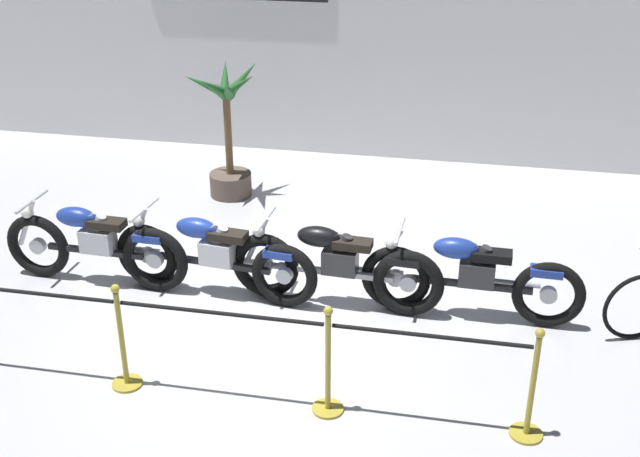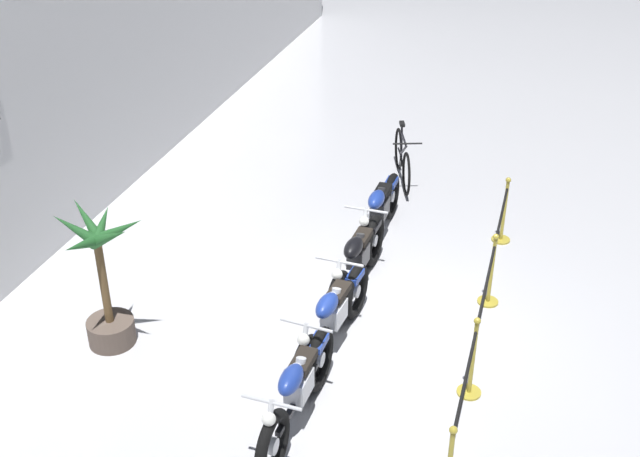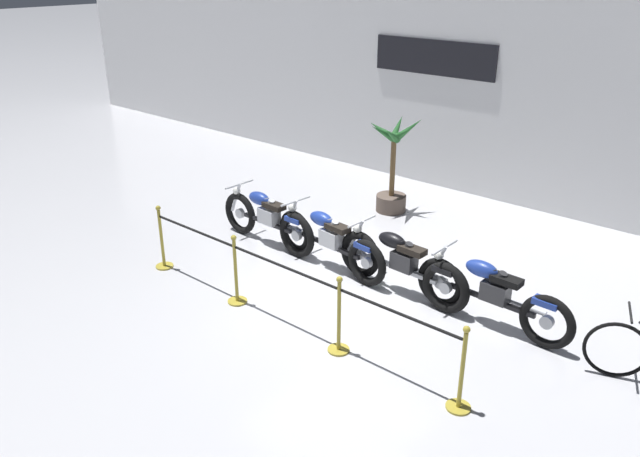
% 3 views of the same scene
% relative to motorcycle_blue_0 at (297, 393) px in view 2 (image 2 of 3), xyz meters
% --- Properties ---
extents(ground_plane, '(120.00, 120.00, 0.00)m').
position_rel_motorcycle_blue_0_xyz_m(ground_plane, '(2.00, -0.47, -0.47)').
color(ground_plane, silver).
extents(back_wall, '(28.00, 0.29, 4.20)m').
position_rel_motorcycle_blue_0_xyz_m(back_wall, '(2.00, 4.65, 1.63)').
color(back_wall, white).
rests_on(back_wall, ground).
extents(motorcycle_blue_0, '(2.18, 0.62, 0.96)m').
position_rel_motorcycle_blue_0_xyz_m(motorcycle_blue_0, '(0.00, 0.00, 0.00)').
color(motorcycle_blue_0, black).
rests_on(motorcycle_blue_0, ground).
extents(motorcycle_blue_1, '(2.33, 0.62, 0.94)m').
position_rel_motorcycle_blue_0_xyz_m(motorcycle_blue_1, '(1.37, 0.01, -0.01)').
color(motorcycle_blue_1, black).
rests_on(motorcycle_blue_1, ground).
extents(motorcycle_black_2, '(2.30, 0.62, 0.95)m').
position_rel_motorcycle_blue_0_xyz_m(motorcycle_black_2, '(2.69, 0.05, -0.01)').
color(motorcycle_black_2, black).
rests_on(motorcycle_black_2, ground).
extents(motorcycle_blue_3, '(2.28, 0.62, 0.94)m').
position_rel_motorcycle_blue_0_xyz_m(motorcycle_blue_3, '(4.09, 0.08, -0.00)').
color(motorcycle_blue_3, black).
rests_on(motorcycle_blue_3, ground).
extents(bicycle, '(1.67, 0.69, 0.97)m').
position_rel_motorcycle_blue_0_xyz_m(bicycle, '(6.21, 0.15, -0.08)').
color(bicycle, black).
rests_on(bicycle, ground).
extents(potted_palm_left_of_row, '(1.02, 1.04, 1.88)m').
position_rel_motorcycle_blue_0_xyz_m(potted_palm_left_of_row, '(0.74, 2.66, 0.35)').
color(potted_palm_left_of_row, brown).
rests_on(potted_palm_left_of_row, ground).
extents(stanchion_far_left, '(5.38, 0.28, 1.05)m').
position_rel_motorcycle_blue_0_xyz_m(stanchion_far_left, '(0.88, -1.70, 0.18)').
color(stanchion_far_left, gold).
rests_on(stanchion_far_left, ground).
extents(stanchion_mid_left, '(0.28, 0.28, 1.05)m').
position_rel_motorcycle_blue_0_xyz_m(stanchion_mid_left, '(1.08, -1.70, -0.12)').
color(stanchion_mid_left, gold).
rests_on(stanchion_mid_left, ground).
extents(stanchion_mid_right, '(0.28, 0.28, 1.05)m').
position_rel_motorcycle_blue_0_xyz_m(stanchion_mid_right, '(2.95, -1.70, -0.12)').
color(stanchion_mid_right, gold).
rests_on(stanchion_mid_right, ground).
extents(stanchion_far_right, '(0.28, 0.28, 1.05)m').
position_rel_motorcycle_blue_0_xyz_m(stanchion_far_right, '(4.64, -1.70, -0.12)').
color(stanchion_far_right, gold).
rests_on(stanchion_far_right, ground).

